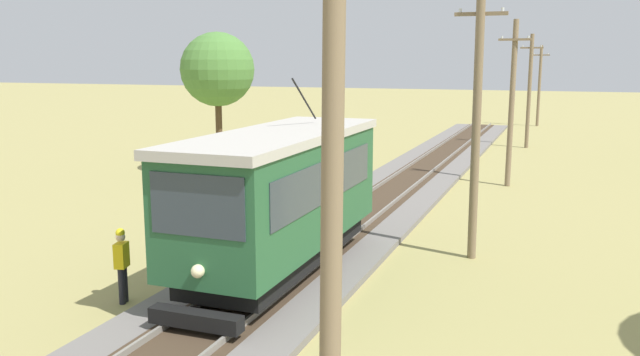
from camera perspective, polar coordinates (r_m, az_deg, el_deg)
The scene contains 8 objects.
red_tram at distance 16.52m, azimuth -3.44°, elevation -1.53°, with size 2.60×8.54×4.79m.
utility_pole_near_tram at distance 6.92m, azimuth 1.07°, elevation 0.05°, with size 1.40×0.46×8.49m.
utility_pole_mid at distance 18.38m, azimuth 13.51°, elevation 4.93°, with size 1.40×0.51×7.70m.
utility_pole_far at distance 30.18m, azimuth 16.41°, elevation 6.42°, with size 1.40×0.60×7.32m.
utility_pole_distant at distance 43.77m, azimuth 17.82°, elevation 7.33°, with size 1.40×0.27×7.18m.
utility_pole_horizon at distance 58.80m, azimuth 18.62°, elevation 7.72°, with size 1.40×0.26×6.79m.
second_worker at distance 15.81m, azimuth -16.92°, elevation -7.03°, with size 0.33×0.43×1.78m.
tree_left_far at distance 32.00m, azimuth -8.95°, elevation 9.31°, with size 3.54×3.54×6.90m.
Camera 1 is at (6.63, 3.57, 5.57)m, focal length 36.64 mm.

